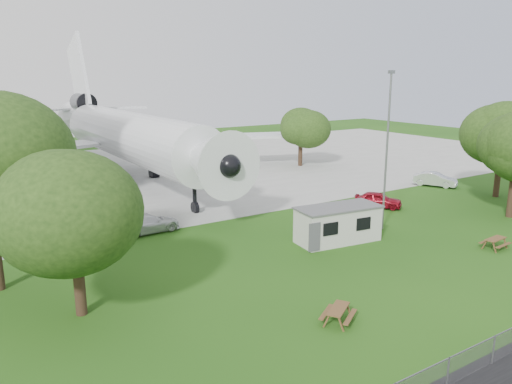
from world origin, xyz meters
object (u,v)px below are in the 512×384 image
picnic_west (338,322)px  picnic_east (494,249)px  site_cabin (338,224)px  airliner (126,133)px

picnic_west → picnic_east: (16.34, 2.01, 0.00)m
picnic_west → site_cabin: bearing=16.0°
airliner → site_cabin: airliner is taller
picnic_west → picnic_east: 16.46m
airliner → site_cabin: (5.27, -29.94, -3.96)m
site_cabin → picnic_east: site_cabin is taller
picnic_east → airliner: bearing=105.1°
airliner → site_cabin: 30.66m
site_cabin → picnic_east: bearing=-41.6°
airliner → picnic_west: (-2.98, -39.13, -5.27)m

